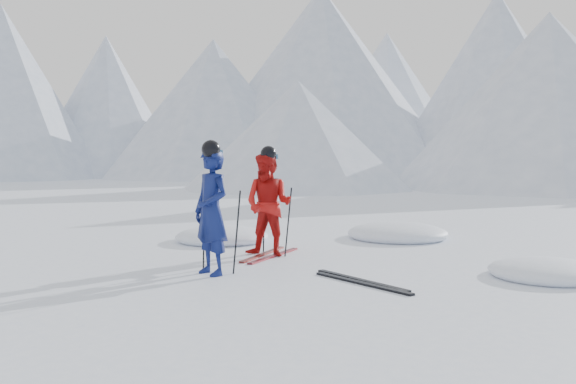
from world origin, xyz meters
The scene contains 12 objects.
ground centered at (0.00, 0.00, 0.00)m, with size 160.00×160.00×0.00m, color white.
skier_blue centered at (-1.55, -0.99, 0.89)m, with size 0.65×0.43×1.78m, color #0E1854.
skier_red centered at (-1.93, 0.74, 0.86)m, with size 0.84×0.65×1.72m, color #B9110E.
pole_blue_left centered at (-1.85, -0.84, 0.59)m, with size 0.02×0.02×1.19m, color black.
pole_blue_right centered at (-1.30, -0.74, 0.59)m, with size 0.02×0.02×1.19m, color black.
pole_red_left centered at (-2.23, 0.99, 0.57)m, with size 0.02×0.02×1.15m, color black.
pole_red_right centered at (-1.63, 0.89, 0.57)m, with size 0.02×0.02×1.15m, color black.
ski_worn_left centered at (-2.05, 0.74, 0.01)m, with size 0.09×1.70×0.03m, color black.
ski_worn_right centered at (-1.81, 0.74, 0.01)m, with size 0.09×1.70×0.03m, color black.
ski_loose_a centered at (0.36, -0.13, 0.01)m, with size 0.09×1.70×0.03m, color black.
ski_loose_b centered at (0.46, -0.28, 0.01)m, with size 0.09×1.70×0.03m, color black.
snow_lumps centered at (-1.32, 2.69, 0.00)m, with size 7.70×4.36×0.44m.
Camera 1 is at (4.42, -7.08, 1.66)m, focal length 38.00 mm.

